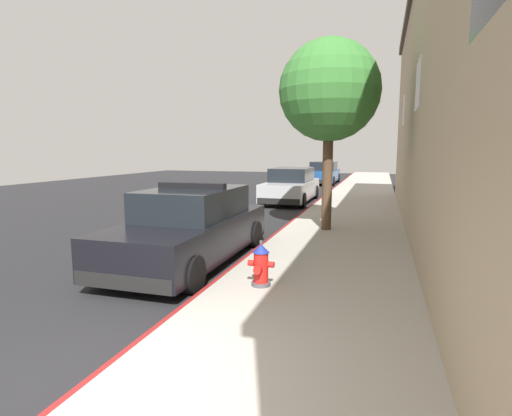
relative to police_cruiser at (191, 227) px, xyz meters
The scene contains 8 objects.
ground_plane 6.19m from the police_cruiser, 121.30° to the left, with size 34.61×60.00×0.20m, color #232326.
sidewalk_pavement 5.98m from the police_cruiser, 61.73° to the left, with size 3.32×60.00×0.13m, color #ADA89E.
curb_painted_edge 5.40m from the police_cruiser, 77.97° to the left, with size 0.08×60.00×0.13m, color maroon.
police_cruiser is the anchor object (origin of this frame).
parked_car_silver_ahead 10.48m from the police_cruiser, 90.73° to the left, with size 1.94×4.84×1.56m.
parked_car_dark_far 21.25m from the police_cruiser, 90.39° to the left, with size 1.94×4.84×1.56m.
fire_hydrant 2.41m from the police_cruiser, 35.93° to the right, with size 0.44×0.40×0.76m.
street_tree 5.48m from the police_cruiser, 58.39° to the left, with size 2.74×2.74×5.20m.
Camera 1 is at (2.62, -2.84, 2.35)m, focal length 28.47 mm.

